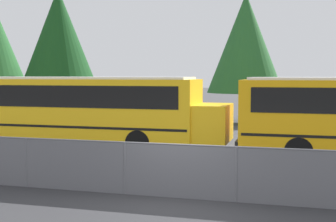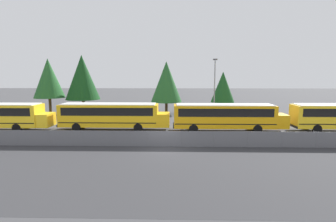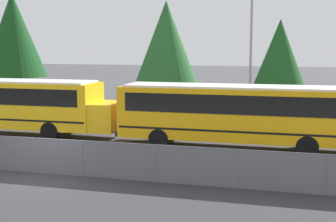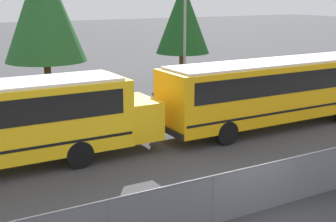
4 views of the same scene
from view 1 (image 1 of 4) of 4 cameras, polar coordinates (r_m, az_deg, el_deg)
The scene contains 5 objects.
ground_plane at distance 12.46m, azimuth 1.31°, elevation -10.56°, with size 200.00×200.00×0.00m, color #424244.
fence at distance 12.28m, azimuth 1.32°, elevation -7.24°, with size 93.09×0.07×1.44m.
school_bus_2 at distance 20.95m, azimuth -11.02°, elevation 0.66°, with size 12.77×2.56×3.13m.
tree_0 at distance 36.03m, azimuth -13.18°, elevation 8.73°, with size 5.57×5.57×9.61m.
tree_3 at distance 31.49m, azimuth 9.43°, elevation 8.14°, with size 5.02×5.02×8.55m.
Camera 1 is at (2.94, -11.66, 3.23)m, focal length 50.00 mm.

